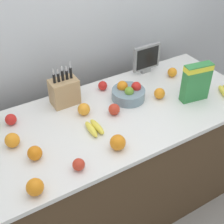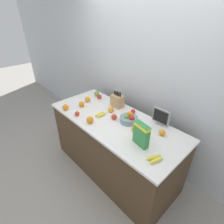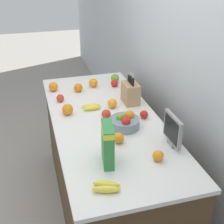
{
  "view_description": "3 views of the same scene",
  "coord_description": "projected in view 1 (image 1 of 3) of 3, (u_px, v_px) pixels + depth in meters",
  "views": [
    {
      "loc": [
        -0.84,
        -1.35,
        2.14
      ],
      "look_at": [
        -0.05,
        -0.03,
        0.97
      ],
      "focal_mm": 50.0,
      "sensor_mm": 36.0,
      "label": 1
    },
    {
      "loc": [
        1.38,
        -1.33,
        2.19
      ],
      "look_at": [
        -0.07,
        0.03,
        0.99
      ],
      "focal_mm": 28.0,
      "sensor_mm": 36.0,
      "label": 2
    },
    {
      "loc": [
        2.07,
        -0.53,
        2.11
      ],
      "look_at": [
        0.01,
        0.05,
        0.98
      ],
      "focal_mm": 50.0,
      "sensor_mm": 36.0,
      "label": 3
    }
  ],
  "objects": [
    {
      "name": "orange_front_center",
      "position": [
        35.0,
        153.0,
        1.67
      ],
      "size": [
        0.08,
        0.08,
        0.08
      ],
      "primitive_type": "sphere",
      "color": "orange",
      "rests_on": "counter"
    },
    {
      "name": "orange_mid_left",
      "position": [
        160.0,
        94.0,
        2.12
      ],
      "size": [
        0.08,
        0.08,
        0.08
      ],
      "primitive_type": "sphere",
      "color": "orange",
      "rests_on": "counter"
    },
    {
      "name": "orange_back_center",
      "position": [
        35.0,
        187.0,
        1.48
      ],
      "size": [
        0.09,
        0.09,
        0.09
      ],
      "primitive_type": "sphere",
      "color": "orange",
      "rests_on": "counter"
    },
    {
      "name": "knife_block",
      "position": [
        64.0,
        91.0,
        2.05
      ],
      "size": [
        0.18,
        0.12,
        0.29
      ],
      "color": "tan",
      "rests_on": "counter"
    },
    {
      "name": "wall_back",
      "position": [
        70.0,
        24.0,
        2.2
      ],
      "size": [
        9.0,
        0.06,
        2.6
      ],
      "color": "silver",
      "rests_on": "ground_plane"
    },
    {
      "name": "banana_bunch_left",
      "position": [
        94.0,
        128.0,
        1.86
      ],
      "size": [
        0.09,
        0.16,
        0.04
      ],
      "rotation": [
        0.0,
        0.0,
        1.64
      ],
      "color": "yellow",
      "rests_on": "counter"
    },
    {
      "name": "fruit_bowl",
      "position": [
        128.0,
        93.0,
        2.11
      ],
      "size": [
        0.23,
        0.23,
        0.12
      ],
      "color": "gray",
      "rests_on": "counter"
    },
    {
      "name": "orange_mid_right",
      "position": [
        12.0,
        140.0,
        1.74
      ],
      "size": [
        0.08,
        0.08,
        0.08
      ],
      "primitive_type": "sphere",
      "color": "orange",
      "rests_on": "counter"
    },
    {
      "name": "ground_plane",
      "position": [
        115.0,
        202.0,
        2.56
      ],
      "size": [
        14.0,
        14.0,
        0.0
      ],
      "primitive_type": "plane",
      "color": "gray"
    },
    {
      "name": "cereal_box",
      "position": [
        196.0,
        81.0,
        2.05
      ],
      "size": [
        0.2,
        0.1,
        0.26
      ],
      "rotation": [
        0.0,
        0.0,
        -0.17
      ],
      "color": "#338442",
      "rests_on": "counter"
    },
    {
      "name": "orange_by_cereal",
      "position": [
        172.0,
        72.0,
        2.36
      ],
      "size": [
        0.07,
        0.07,
        0.07
      ],
      "primitive_type": "sphere",
      "color": "orange",
      "rests_on": "counter"
    },
    {
      "name": "apple_rightmost",
      "position": [
        103.0,
        86.0,
        2.21
      ],
      "size": [
        0.07,
        0.07,
        0.07
      ],
      "primitive_type": "sphere",
      "color": "red",
      "rests_on": "counter"
    },
    {
      "name": "small_monitor",
      "position": [
        147.0,
        58.0,
        2.35
      ],
      "size": [
        0.23,
        0.03,
        0.23
      ],
      "color": "gray",
      "rests_on": "counter"
    },
    {
      "name": "apple_near_bananas",
      "position": [
        79.0,
        165.0,
        1.61
      ],
      "size": [
        0.07,
        0.07,
        0.07
      ],
      "primitive_type": "sphere",
      "color": "red",
      "rests_on": "counter"
    },
    {
      "name": "apple_middle",
      "position": [
        114.0,
        109.0,
        1.98
      ],
      "size": [
        0.07,
        0.07,
        0.07
      ],
      "primitive_type": "sphere",
      "color": "red",
      "rests_on": "counter"
    },
    {
      "name": "orange_front_right",
      "position": [
        84.0,
        109.0,
        1.98
      ],
      "size": [
        0.08,
        0.08,
        0.08
      ],
      "primitive_type": "sphere",
      "color": "orange",
      "rests_on": "counter"
    },
    {
      "name": "counter",
      "position": [
        115.0,
        163.0,
        2.28
      ],
      "size": [
        1.92,
        0.83,
        0.92
      ],
      "color": "#4C3823",
      "rests_on": "ground_plane"
    },
    {
      "name": "apple_front",
      "position": [
        11.0,
        119.0,
        1.9
      ],
      "size": [
        0.07,
        0.07,
        0.07
      ],
      "primitive_type": "sphere",
      "color": "red",
      "rests_on": "counter"
    },
    {
      "name": "orange_front_left",
      "position": [
        118.0,
        142.0,
        1.73
      ],
      "size": [
        0.09,
        0.09,
        0.09
      ],
      "primitive_type": "sphere",
      "color": "orange",
      "rests_on": "counter"
    }
  ]
}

